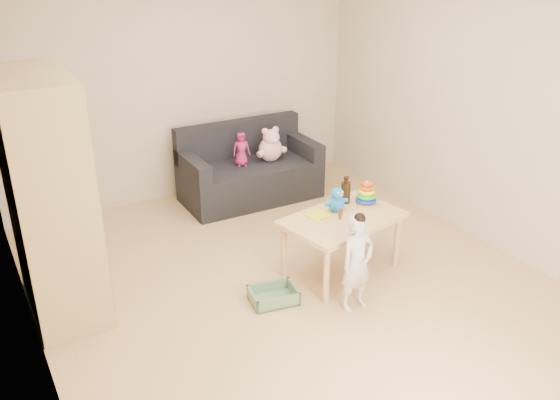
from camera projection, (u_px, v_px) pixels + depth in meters
room at (290, 136)px, 4.55m from camera, size 4.50×4.50×4.50m
wardrobe at (49, 199)px, 4.37m from camera, size 0.52×1.03×1.86m
sofa at (251, 181)px, 6.60m from camera, size 1.50×0.76×0.42m
play_table at (341, 244)px, 5.12m from camera, size 1.11×0.82×0.53m
storage_bin at (273, 295)px, 4.77m from camera, size 0.41×0.34×0.11m
toddler at (357, 264)px, 4.56m from camera, size 0.30×0.21×0.78m
pink_bear at (270, 147)px, 6.53m from camera, size 0.32×0.29×0.32m
doll at (241, 149)px, 6.37m from camera, size 0.21×0.16×0.37m
ring_stacker at (366, 195)px, 5.21m from camera, size 0.19×0.19×0.22m
brown_bottle at (346, 192)px, 5.24m from camera, size 0.08×0.08×0.24m
blue_plush at (336, 199)px, 5.07m from camera, size 0.20×0.16×0.22m
wooden_figure at (340, 214)px, 4.94m from camera, size 0.05×0.05×0.11m
yellow_book at (318, 215)px, 5.02m from camera, size 0.21×0.21×0.01m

